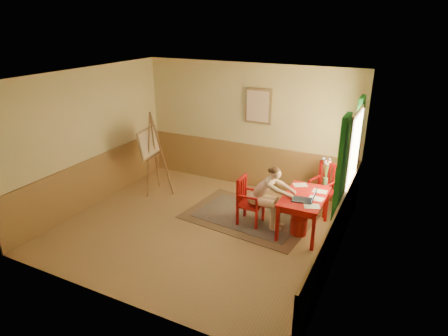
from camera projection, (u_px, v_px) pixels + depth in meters
The scene contains 14 objects.
room at pixel (197, 157), 6.77m from camera, with size 5.04×4.54×2.84m.
wainscot at pixel (218, 187), 7.76m from camera, with size 5.00×4.50×1.00m.
window at pixel (350, 162), 6.71m from camera, with size 0.12×2.01×2.20m.
wall_portrait at pixel (258, 106), 8.32m from camera, with size 0.60×0.05×0.76m.
rug at pixel (248, 216), 7.66m from camera, with size 2.55×1.84×0.02m.
table at pixel (304, 200), 6.93m from camera, with size 0.74×1.21×0.72m.
chair_left at pixel (248, 201), 7.28m from camera, with size 0.43×0.42×0.93m.
chair_back at pixel (324, 188), 7.75m from camera, with size 0.55×0.57×0.99m.
figure at pixel (266, 194), 7.08m from camera, with size 0.90×0.39×1.22m.
laptop at pixel (306, 198), 6.68m from camera, with size 0.44×0.30×0.25m.
papers at pixel (312, 195), 6.92m from camera, with size 0.73×1.06×0.00m.
vase at pixel (326, 173), 7.28m from camera, with size 0.19×0.28×0.53m.
wastebasket at pixel (299, 226), 7.01m from camera, with size 0.30×0.30×0.32m, color #A6221C.
easel at pixel (151, 146), 8.38m from camera, with size 0.67×0.82×1.84m.
Camera 1 is at (3.25, -5.50, 3.70)m, focal length 31.03 mm.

